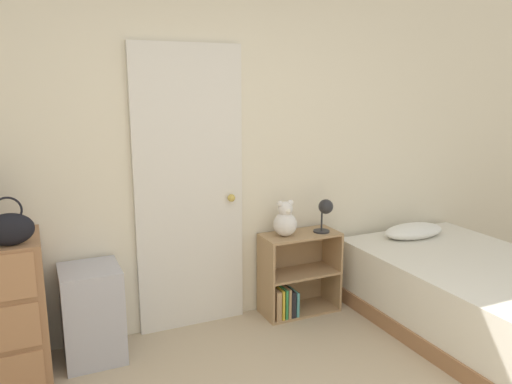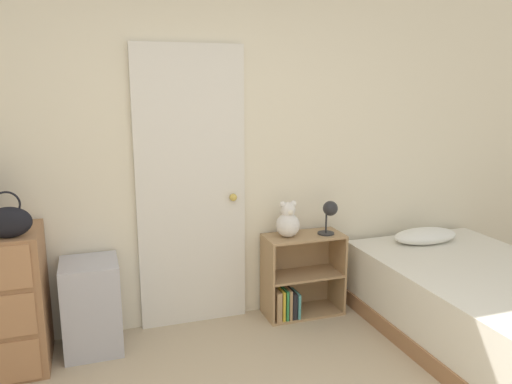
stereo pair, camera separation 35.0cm
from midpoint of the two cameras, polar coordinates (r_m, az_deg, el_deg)
wall_back at (r=3.58m, az=-11.60°, el=4.16°), size 10.00×0.06×2.55m
door_closed at (r=3.59m, az=-10.36°, el=0.07°), size 0.79×0.09×2.04m
handbag at (r=3.12m, az=-29.34°, el=-3.71°), size 0.26×0.11×0.28m
storage_bin at (r=3.53m, az=-21.02°, el=-12.89°), size 0.37×0.38×0.62m
bookshelf at (r=3.95m, az=1.79°, el=-10.02°), size 0.61×0.29×0.64m
teddy_bear at (r=3.75m, az=0.69°, el=-3.34°), size 0.18×0.18×0.28m
desk_lamp at (r=3.84m, az=5.35°, el=-2.05°), size 0.14×0.14×0.26m
bed at (r=3.97m, az=21.24°, el=-10.90°), size 1.23×1.84×0.62m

